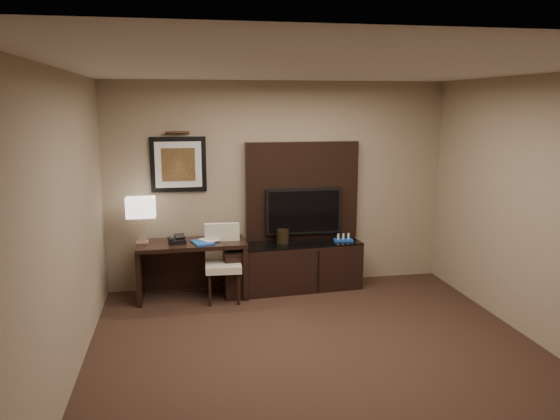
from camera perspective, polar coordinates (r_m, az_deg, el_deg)
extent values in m
cube|color=black|center=(5.29, 4.92, -16.12)|extent=(4.50, 5.00, 0.01)
cube|color=silver|center=(4.72, 5.48, 14.55)|extent=(4.50, 5.00, 0.01)
cube|color=gray|center=(7.23, -0.12, 2.64)|extent=(4.50, 0.01, 2.70)
cube|color=gray|center=(2.62, 20.34, -13.47)|extent=(4.50, 0.01, 2.70)
cube|color=gray|center=(4.76, -21.97, -2.62)|extent=(0.01, 5.00, 2.70)
cube|color=gray|center=(5.84, 26.98, -0.60)|extent=(0.01, 5.00, 2.70)
cube|color=black|center=(6.97, -9.14, -6.19)|extent=(1.36, 0.60, 0.72)
cube|color=black|center=(7.19, 1.20, -5.90)|extent=(1.85, 0.64, 0.63)
cube|color=black|center=(7.24, 2.30, 2.00)|extent=(1.50, 0.12, 1.30)
cube|color=black|center=(7.19, 2.46, -0.09)|extent=(1.00, 0.08, 0.60)
cube|color=black|center=(7.05, -10.57, 4.70)|extent=(0.70, 0.04, 0.70)
cylinder|color=#412514|center=(6.98, -10.69, 7.93)|extent=(0.04, 0.04, 0.30)
cube|color=#17459B|center=(6.79, -8.09, -3.37)|extent=(0.29, 0.35, 0.02)
imported|color=beige|center=(6.81, -8.05, -2.39)|extent=(0.16, 0.11, 0.24)
cylinder|color=black|center=(7.08, 0.28, -2.77)|extent=(0.19, 0.19, 0.18)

